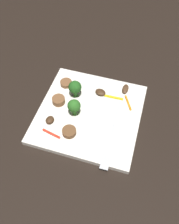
# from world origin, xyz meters

# --- Properties ---
(ground_plane) EXTENTS (1.40, 1.40, 0.00)m
(ground_plane) POSITION_xyz_m (0.00, 0.00, 0.00)
(ground_plane) COLOR black
(plate) EXTENTS (0.24, 0.24, 0.01)m
(plate) POSITION_xyz_m (0.00, 0.00, 0.01)
(plate) COLOR white
(plate) RESTS_ON ground_plane
(fork) EXTENTS (0.18, 0.02, 0.00)m
(fork) POSITION_xyz_m (0.05, 0.07, 0.01)
(fork) COLOR silver
(fork) RESTS_ON plate
(broccoli_floret_0) EXTENTS (0.03, 0.03, 0.05)m
(broccoli_floret_0) POSITION_xyz_m (-0.04, -0.05, 0.04)
(broccoli_floret_0) COLOR #296420
(broccoli_floret_0) RESTS_ON plate
(broccoli_floret_1) EXTENTS (0.03, 0.03, 0.05)m
(broccoli_floret_1) POSITION_xyz_m (0.02, -0.03, 0.04)
(broccoli_floret_1) COLOR #347525
(broccoli_floret_1) RESTS_ON plate
(sausage_slice_0) EXTENTS (0.04, 0.04, 0.01)m
(sausage_slice_0) POSITION_xyz_m (0.07, -0.03, 0.02)
(sausage_slice_0) COLOR brown
(sausage_slice_0) RESTS_ON plate
(sausage_slice_1) EXTENTS (0.04, 0.04, 0.02)m
(sausage_slice_1) POSITION_xyz_m (-0.01, -0.08, 0.02)
(sausage_slice_1) COLOR brown
(sausage_slice_1) RESTS_ON plate
(sausage_slice_2) EXTENTS (0.04, 0.04, 0.01)m
(sausage_slice_2) POSITION_xyz_m (-0.07, -0.08, 0.02)
(sausage_slice_2) COLOR brown
(sausage_slice_2) RESTS_ON plate
(mushroom_0) EXTENTS (0.02, 0.02, 0.01)m
(mushroom_0) POSITION_xyz_m (0.05, -0.08, 0.02)
(mushroom_0) COLOR #422B19
(mushroom_0) RESTS_ON plate
(mushroom_1) EXTENTS (0.03, 0.02, 0.01)m
(mushroom_1) POSITION_xyz_m (-0.09, 0.07, 0.02)
(mushroom_1) COLOR #4C331E
(mushroom_1) RESTS_ON plate
(mushroom_2) EXTENTS (0.03, 0.03, 0.01)m
(mushroom_2) POSITION_xyz_m (-0.06, 0.01, 0.02)
(mushroom_2) COLOR #422B19
(mushroom_2) RESTS_ON plate
(pepper_strip_0) EXTENTS (0.04, 0.02, 0.00)m
(pepper_strip_0) POSITION_xyz_m (-0.05, 0.08, 0.01)
(pepper_strip_0) COLOR orange
(pepper_strip_0) RESTS_ON plate
(pepper_strip_1) EXTENTS (0.01, 0.05, 0.00)m
(pepper_strip_1) POSITION_xyz_m (-0.06, 0.05, 0.01)
(pepper_strip_1) COLOR yellow
(pepper_strip_1) RESTS_ON plate
(pepper_strip_2) EXTENTS (0.01, 0.04, 0.00)m
(pepper_strip_2) POSITION_xyz_m (0.08, -0.06, 0.02)
(pepper_strip_2) COLOR red
(pepper_strip_2) RESTS_ON plate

